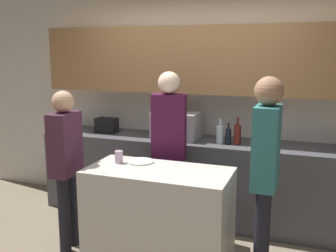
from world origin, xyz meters
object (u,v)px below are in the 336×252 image
cup_0 (119,157)px  person_center (265,164)px  plate_on_island (140,161)px  person_left (169,139)px  bottle_0 (220,134)px  bottle_1 (228,136)px  toaster (107,125)px  person_right (66,158)px  bottle_2 (237,134)px  microwave (176,125)px

cup_0 → person_center: person_center is taller
cup_0 → person_center: (1.35, -0.09, 0.09)m
plate_on_island → person_left: bearing=71.3°
cup_0 → person_left: bearing=57.7°
bottle_0 → person_left: bearing=-137.0°
person_center → bottle_1: bearing=27.6°
toaster → person_right: bearing=-80.9°
bottle_0 → person_center: bearing=-59.3°
bottle_1 → cup_0: bearing=-133.3°
cup_0 → person_right: person_right is taller
bottle_2 → cup_0: size_ratio=2.54×
person_center → toaster: bearing=62.5°
person_right → microwave: bearing=143.9°
microwave → bottle_1: microwave is taller
cup_0 → person_left: person_left is taller
bottle_0 → bottle_1: 0.09m
bottle_0 → plate_on_island: bearing=-125.1°
bottle_0 → person_center: 1.16m
bottle_0 → person_right: bearing=-140.3°
person_right → toaster: bearing=-174.4°
bottle_1 → bottle_2: size_ratio=0.79×
cup_0 → toaster: bearing=124.1°
toaster → person_center: size_ratio=0.15×
person_center → bottle_2: bearing=22.7°
cup_0 → person_right: (-0.50, -0.13, -0.02)m
bottle_1 → person_left: size_ratio=0.13×
person_left → bottle_0: bearing=-147.7°
bottle_1 → person_center: size_ratio=0.13×
plate_on_island → bottle_1: bearing=50.5°
cup_0 → person_left: size_ratio=0.07×
bottle_1 → person_center: (0.50, -0.99, 0.02)m
toaster → plate_on_island: toaster is taller
microwave → bottle_0: bearing=-9.7°
bottle_0 → plate_on_island: bottle_0 is taller
toaster → bottle_0: size_ratio=0.96×
microwave → person_right: bearing=-122.5°
bottle_1 → bottle_2: bearing=12.7°
bottle_1 → person_right: person_right is taller
bottle_2 → person_left: person_left is taller
plate_on_island → person_right: person_right is taller
plate_on_island → cup_0: 0.21m
person_center → person_right: size_ratio=1.11×
bottle_2 → bottle_0: bearing=-176.5°
plate_on_island → person_center: 1.19m
bottle_1 → cup_0: 1.24m
microwave → bottle_1: (0.62, -0.10, -0.06)m
bottle_0 → bottle_2: (0.19, 0.01, 0.01)m
bottle_0 → bottle_1: bearing=-6.1°
cup_0 → bottle_2: bearing=44.4°
bottle_2 → plate_on_island: bottle_2 is taller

